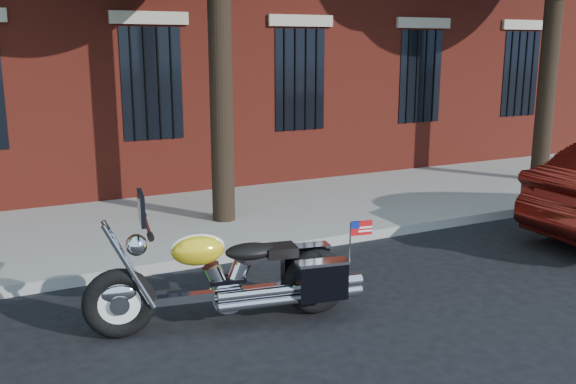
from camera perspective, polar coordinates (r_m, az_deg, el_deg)
name	(u,v)px	position (r m, az deg, el deg)	size (l,w,h in m)	color
ground	(273,295)	(7.68, -1.31, -9.12)	(120.00, 120.00, 0.00)	black
curb	(230,255)	(8.85, -5.16, -5.63)	(40.00, 0.16, 0.15)	gray
sidewalk	(187,222)	(10.54, -8.94, -2.68)	(40.00, 3.60, 0.15)	gray
motorcycle	(236,279)	(6.77, -4.65, -7.72)	(2.85, 1.14, 1.48)	black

